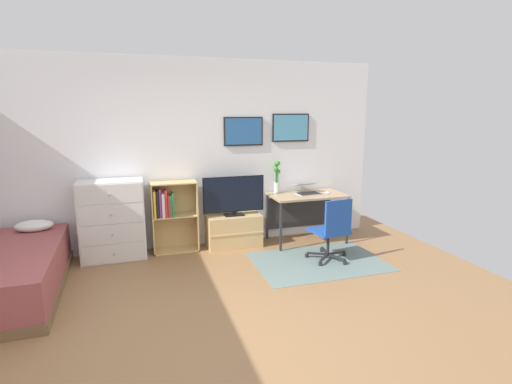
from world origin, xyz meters
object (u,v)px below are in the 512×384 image
object	(u,v)px
computer_mouse	(327,193)
tv_stand	(234,230)
bamboo_vase	(277,177)
desk	(305,201)
dresser	(113,220)
laptop	(306,189)
bookshelf	(170,212)
television	(234,196)
office_chair	(333,228)

from	to	relation	value
computer_mouse	tv_stand	bearing A→B (deg)	172.35
bamboo_vase	desk	bearing A→B (deg)	-19.26
dresser	laptop	distance (m)	2.81
bookshelf	computer_mouse	xyz separation A→B (m)	(2.32, -0.24, 0.18)
television	dresser	bearing A→B (deg)	179.75
laptop	bookshelf	bearing A→B (deg)	171.95
television	office_chair	size ratio (longest dim) A/B	1.05
bookshelf	bamboo_vase	xyz separation A→B (m)	(1.61, 0.04, 0.41)
bookshelf	laptop	distance (m)	2.05
computer_mouse	laptop	bearing A→B (deg)	155.17
dresser	office_chair	distance (m)	2.92
laptop	tv_stand	bearing A→B (deg)	172.16
tv_stand	office_chair	size ratio (longest dim) A/B	0.92
laptop	computer_mouse	world-z (taller)	laptop
bookshelf	computer_mouse	bearing A→B (deg)	-6.00
bookshelf	laptop	xyz separation A→B (m)	(2.03, -0.11, 0.22)
laptop	television	bearing A→B (deg)	173.29
computer_mouse	office_chair	bearing A→B (deg)	-112.00
television	laptop	distance (m)	1.13
dresser	office_chair	bearing A→B (deg)	-19.44
dresser	desk	world-z (taller)	dresser
television	desk	size ratio (longest dim) A/B	0.80
laptop	bamboo_vase	xyz separation A→B (m)	(-0.42, 0.16, 0.19)
office_chair	bamboo_vase	xyz separation A→B (m)	(-0.38, 1.09, 0.53)
tv_stand	bamboo_vase	size ratio (longest dim) A/B	1.59
dresser	television	size ratio (longest dim) A/B	1.19
desk	laptop	world-z (taller)	laptop
bookshelf	office_chair	world-z (taller)	bookshelf
television	laptop	xyz separation A→B (m)	(1.13, -0.04, 0.04)
television	computer_mouse	xyz separation A→B (m)	(1.41, -0.17, -0.01)
bookshelf	office_chair	xyz separation A→B (m)	(1.99, -1.04, -0.12)
laptop	computer_mouse	bearing A→B (deg)	-29.72
tv_stand	television	bearing A→B (deg)	-90.00
dresser	bookshelf	bearing A→B (deg)	5.18
dresser	computer_mouse	distance (m)	3.09
desk	bamboo_vase	xyz separation A→B (m)	(-0.41, 0.14, 0.38)
television	bookshelf	bearing A→B (deg)	175.18
bookshelf	television	size ratio (longest dim) A/B	1.11
television	computer_mouse	distance (m)	1.42
office_chair	laptop	world-z (taller)	laptop
tv_stand	dresser	bearing A→B (deg)	-179.48
desk	computer_mouse	world-z (taller)	computer_mouse
dresser	bookshelf	world-z (taller)	dresser
bookshelf	computer_mouse	distance (m)	2.34
laptop	dresser	bearing A→B (deg)	174.23
laptop	computer_mouse	distance (m)	0.32
office_chair	bookshelf	bearing A→B (deg)	145.17
tv_stand	desk	world-z (taller)	desk
bookshelf	computer_mouse	world-z (taller)	bookshelf
dresser	bamboo_vase	size ratio (longest dim) A/B	2.17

